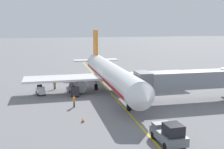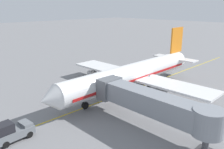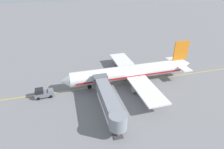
% 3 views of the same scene
% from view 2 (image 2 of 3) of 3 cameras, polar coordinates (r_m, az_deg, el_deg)
% --- Properties ---
extents(ground_plane, '(400.00, 400.00, 0.00)m').
position_cam_2_polar(ground_plane, '(44.53, 5.86, -3.44)').
color(ground_plane, slate).
extents(gate_lead_in_line, '(0.24, 80.00, 0.01)m').
position_cam_2_polar(gate_lead_in_line, '(44.53, 5.86, -3.44)').
color(gate_lead_in_line, gold).
rests_on(gate_lead_in_line, ground).
extents(parked_airliner, '(30.07, 37.25, 10.63)m').
position_cam_2_polar(parked_airliner, '(42.66, 5.31, 0.18)').
color(parked_airliner, white).
rests_on(parked_airliner, ground).
extents(jet_bridge, '(17.54, 3.50, 4.98)m').
position_cam_2_polar(jet_bridge, '(29.64, 9.82, -6.92)').
color(jet_bridge, gray).
rests_on(jet_bridge, ground).
extents(pushback_tractor, '(2.46, 4.52, 2.40)m').
position_cam_2_polar(pushback_tractor, '(30.12, -23.33, -12.72)').
color(pushback_tractor, slate).
rests_on(pushback_tractor, ground).
extents(baggage_tug_lead, '(1.77, 2.71, 1.62)m').
position_cam_2_polar(baggage_tug_lead, '(51.87, -4.85, 0.31)').
color(baggage_tug_lead, silver).
rests_on(baggage_tug_lead, ground).
extents(baggage_cart_front, '(1.59, 2.97, 1.58)m').
position_cam_2_polar(baggage_cart_front, '(46.32, -2.38, -1.33)').
color(baggage_cart_front, '#4C4C51').
rests_on(baggage_cart_front, ground).
extents(baggage_cart_second_in_train, '(1.59, 2.97, 1.58)m').
position_cam_2_polar(baggage_cart_second_in_train, '(48.48, 0.29, -0.50)').
color(baggage_cart_second_in_train, '#4C4C51').
rests_on(baggage_cart_second_in_train, ground).
extents(ground_crew_wing_walker, '(0.33, 0.72, 1.69)m').
position_cam_2_polar(ground_crew_wing_walker, '(43.17, -9.22, -2.88)').
color(ground_crew_wing_walker, '#232328').
rests_on(ground_crew_wing_walker, ground).
extents(ground_crew_loader, '(0.72, 0.34, 1.69)m').
position_cam_2_polar(ground_crew_loader, '(52.43, -0.09, 0.82)').
color(ground_crew_loader, '#232328').
rests_on(ground_crew_loader, ground).
extents(ground_crew_marshaller, '(0.73, 0.31, 1.69)m').
position_cam_2_polar(ground_crew_marshaller, '(49.84, 4.73, -0.07)').
color(ground_crew_marshaller, '#232328').
rests_on(ground_crew_marshaller, ground).
extents(safety_cone_nose_left, '(0.36, 0.36, 0.59)m').
position_cam_2_polar(safety_cone_nose_left, '(39.87, -16.37, -6.05)').
color(safety_cone_nose_left, black).
rests_on(safety_cone_nose_left, ground).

